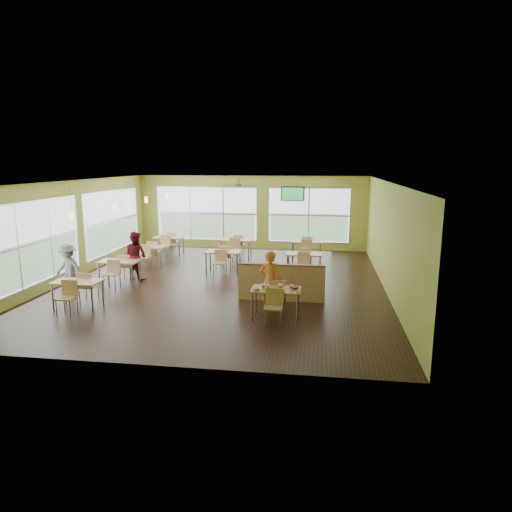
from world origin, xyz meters
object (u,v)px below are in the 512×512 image
(main_table, at_px, (276,293))
(food_basket, at_px, (294,287))
(half_wall_divider, at_px, (281,282))
(man_plaid, at_px, (270,281))

(main_table, distance_m, food_basket, 0.46)
(half_wall_divider, height_order, food_basket, half_wall_divider)
(man_plaid, height_order, food_basket, man_plaid)
(main_table, height_order, man_plaid, man_plaid)
(half_wall_divider, bearing_deg, main_table, -90.00)
(man_plaid, relative_size, food_basket, 6.72)
(half_wall_divider, relative_size, food_basket, 10.06)
(main_table, distance_m, half_wall_divider, 1.45)
(half_wall_divider, bearing_deg, man_plaid, -101.49)
(half_wall_divider, bearing_deg, food_basket, -72.69)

